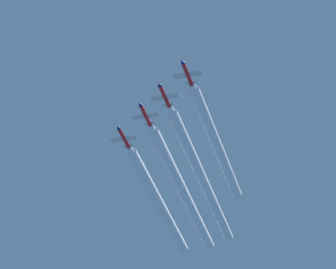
# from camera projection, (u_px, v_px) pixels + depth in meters

# --- Properties ---
(jet_lead) EXTENTS (8.11, 11.80, 2.84)m
(jet_lead) POSITION_uv_depth(u_px,v_px,m) (187.00, 73.00, 283.54)
(jet_lead) COLOR red
(jet_second_echelon) EXTENTS (8.11, 11.80, 2.84)m
(jet_second_echelon) POSITION_uv_depth(u_px,v_px,m) (164.00, 95.00, 290.25)
(jet_second_echelon) COLOR red
(jet_third_echelon) EXTENTS (8.11, 11.80, 2.84)m
(jet_third_echelon) POSITION_uv_depth(u_px,v_px,m) (145.00, 114.00, 296.09)
(jet_third_echelon) COLOR red
(jet_fourth_echelon) EXTENTS (8.11, 11.80, 2.84)m
(jet_fourth_echelon) POSITION_uv_depth(u_px,v_px,m) (123.00, 137.00, 303.63)
(jet_fourth_echelon) COLOR red
(smoke_trail_lead) EXTENTS (3.27, 61.34, 3.27)m
(smoke_trail_lead) POSITION_uv_depth(u_px,v_px,m) (216.00, 144.00, 312.23)
(smoke_trail_lead) COLOR white
(smoke_trail_second_echelon) EXTENTS (3.27, 79.99, 3.27)m
(smoke_trail_second_echelon) POSITION_uv_depth(u_px,v_px,m) (202.00, 178.00, 326.36)
(smoke_trail_second_echelon) COLOR white
(smoke_trail_third_echelon) EXTENTS (3.27, 76.48, 3.27)m
(smoke_trail_third_echelon) POSITION_uv_depth(u_px,v_px,m) (183.00, 191.00, 330.80)
(smoke_trail_third_echelon) COLOR white
(smoke_trail_fourth_echelon) EXTENTS (3.27, 65.98, 3.27)m
(smoke_trail_fourth_echelon) POSITION_uv_depth(u_px,v_px,m) (158.00, 202.00, 334.17)
(smoke_trail_fourth_echelon) COLOR white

